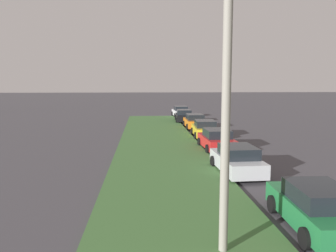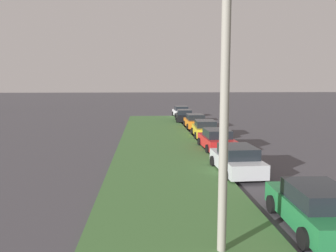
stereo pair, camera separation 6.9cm
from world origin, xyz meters
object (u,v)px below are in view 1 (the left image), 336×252
(parked_car_silver, at_px, (237,160))
(parked_car_white, at_px, (180,112))
(parked_car_black, at_px, (184,116))
(parked_car_green, at_px, (316,208))
(streetlight, at_px, (239,93))
(parked_car_orange, at_px, (195,121))
(parked_car_yellow, at_px, (205,129))
(parked_car_red, at_px, (216,140))

(parked_car_silver, bearing_deg, parked_car_white, -2.43)
(parked_car_silver, height_order, parked_car_black, same)
(parked_car_green, bearing_deg, parked_car_silver, 7.93)
(streetlight, bearing_deg, parked_car_green, -66.63)
(parked_car_white, bearing_deg, streetlight, 173.55)
(parked_car_orange, height_order, parked_car_white, same)
(parked_car_yellow, bearing_deg, parked_car_green, -176.75)
(parked_car_green, height_order, parked_car_yellow, same)
(streetlight, bearing_deg, parked_car_black, -4.24)
(parked_car_yellow, relative_size, parked_car_white, 1.00)
(parked_car_red, bearing_deg, parked_car_orange, -2.74)
(parked_car_red, bearing_deg, parked_car_silver, 175.69)
(parked_car_orange, distance_m, streetlight, 25.57)
(parked_car_silver, distance_m, parked_car_red, 6.13)
(parked_car_green, xyz_separation_m, parked_car_orange, (23.87, 0.27, 0.00))
(parked_car_yellow, height_order, parked_car_white, same)
(parked_car_yellow, height_order, parked_car_black, same)
(parked_car_yellow, bearing_deg, streetlight, 174.54)
(streetlight, bearing_deg, parked_car_yellow, -7.89)
(parked_car_orange, height_order, parked_car_black, same)
(parked_car_silver, height_order, parked_car_red, same)
(parked_car_red, xyz_separation_m, parked_car_black, (16.68, 0.26, 0.00))
(parked_car_silver, xyz_separation_m, parked_car_white, (28.59, -0.22, 0.00))
(streetlight, bearing_deg, parked_car_orange, -6.14)
(parked_car_yellow, distance_m, parked_car_white, 17.01)
(parked_car_red, distance_m, parked_car_yellow, 5.46)
(parked_car_yellow, height_order, parked_car_orange, same)
(parked_car_green, bearing_deg, parked_car_yellow, 2.87)
(parked_car_silver, height_order, streetlight, streetlight)
(parked_car_yellow, relative_size, parked_car_orange, 1.02)
(parked_car_yellow, distance_m, parked_car_orange, 5.59)
(parked_car_red, xyz_separation_m, streetlight, (-14.10, 2.54, 3.67))
(parked_car_green, height_order, parked_car_orange, same)
(parked_car_green, distance_m, parked_car_yellow, 18.28)
(parked_car_silver, relative_size, parked_car_yellow, 1.00)
(parked_car_orange, bearing_deg, parked_car_red, 178.93)
(parked_car_green, xyz_separation_m, parked_car_red, (12.82, 0.43, 0.00))
(parked_car_red, bearing_deg, parked_car_black, -0.99)
(parked_car_yellow, bearing_deg, parked_car_orange, 2.48)
(parked_car_black, distance_m, streetlight, 31.09)
(parked_car_red, relative_size, parked_car_yellow, 1.00)
(parked_car_green, bearing_deg, parked_car_orange, 2.69)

